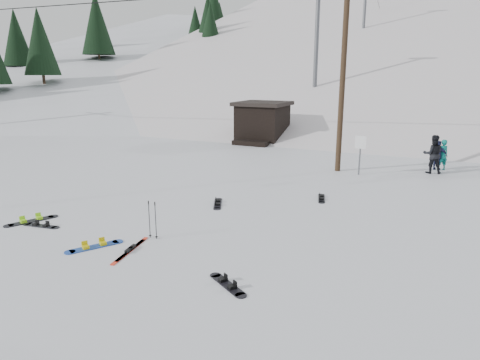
% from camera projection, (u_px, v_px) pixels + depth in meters
% --- Properties ---
extents(ground, '(200.00, 200.00, 0.00)m').
position_uv_depth(ground, '(101.00, 286.00, 9.65)').
color(ground, silver).
rests_on(ground, ground).
extents(ski_slope, '(60.00, 85.24, 65.97)m').
position_uv_depth(ski_slope, '(388.00, 194.00, 60.51)').
color(ski_slope, silver).
rests_on(ski_slope, ground).
extents(ridge_left, '(47.54, 95.03, 58.38)m').
position_uv_depth(ridge_left, '(151.00, 172.00, 69.48)').
color(ridge_left, silver).
rests_on(ridge_left, ground).
extents(treeline_left, '(20.00, 64.00, 10.00)m').
position_uv_depth(treeline_left, '(123.00, 108.00, 58.98)').
color(treeline_left, black).
rests_on(treeline_left, ground).
extents(treeline_crest, '(50.00, 6.00, 10.00)m').
position_uv_depth(treeline_crest, '(414.00, 97.00, 84.62)').
color(treeline_crest, black).
rests_on(treeline_crest, ski_slope).
extents(utility_pole, '(2.00, 0.26, 9.00)m').
position_uv_depth(utility_pole, '(343.00, 73.00, 19.87)').
color(utility_pole, '#3A2819').
rests_on(utility_pole, ground).
extents(trail_sign, '(0.50, 0.09, 1.85)m').
position_uv_depth(trail_sign, '(360.00, 148.00, 19.86)').
color(trail_sign, '#595B60').
rests_on(trail_sign, ground).
extents(lift_hut, '(3.40, 4.10, 2.75)m').
position_uv_depth(lift_hut, '(262.00, 122.00, 29.70)').
color(lift_hut, black).
rests_on(lift_hut, ground).
extents(lift_tower_near, '(2.20, 0.36, 8.00)m').
position_uv_depth(lift_tower_near, '(317.00, 34.00, 35.59)').
color(lift_tower_near, '#595B60').
rests_on(lift_tower_near, ski_slope).
extents(hero_snowboard, '(0.94, 1.43, 0.11)m').
position_uv_depth(hero_snowboard, '(94.00, 246.00, 11.77)').
color(hero_snowboard, '#1B46B2').
rests_on(hero_snowboard, ground).
extents(hero_skis, '(0.49, 1.88, 0.10)m').
position_uv_depth(hero_skis, '(130.00, 250.00, 11.54)').
color(hero_skis, red).
rests_on(hero_skis, ground).
extents(ski_poles, '(0.31, 0.08, 1.11)m').
position_uv_depth(ski_poles, '(152.00, 219.00, 12.30)').
color(ski_poles, black).
rests_on(ski_poles, ground).
extents(board_scatter_a, '(1.31, 0.42, 0.09)m').
position_uv_depth(board_scatter_a, '(41.00, 225.00, 13.38)').
color(board_scatter_a, black).
rests_on(board_scatter_a, ground).
extents(board_scatter_b, '(0.80, 1.33, 0.10)m').
position_uv_depth(board_scatter_b, '(218.00, 203.00, 15.64)').
color(board_scatter_b, black).
rests_on(board_scatter_b, ground).
extents(board_scatter_c, '(0.82, 1.57, 0.12)m').
position_uv_depth(board_scatter_c, '(31.00, 221.00, 13.82)').
color(board_scatter_c, black).
rests_on(board_scatter_c, ground).
extents(board_scatter_d, '(1.22, 0.85, 0.10)m').
position_uv_depth(board_scatter_d, '(228.00, 284.00, 9.65)').
color(board_scatter_d, black).
rests_on(board_scatter_d, ground).
extents(board_scatter_f, '(0.54, 1.26, 0.09)m').
position_uv_depth(board_scatter_f, '(321.00, 198.00, 16.30)').
color(board_scatter_f, black).
rests_on(board_scatter_f, ground).
extents(skier_teal, '(0.66, 0.60, 1.52)m').
position_uv_depth(skier_teal, '(442.00, 155.00, 21.02)').
color(skier_teal, '#0B7268').
rests_on(skier_teal, ground).
extents(skier_dark, '(1.04, 0.90, 1.84)m').
position_uv_depth(skier_dark, '(433.00, 154.00, 20.29)').
color(skier_dark, black).
rests_on(skier_dark, ground).
extents(skier_navy, '(0.91, 0.54, 1.45)m').
position_uv_depth(skier_navy, '(438.00, 155.00, 21.00)').
color(skier_navy, '#1A1E43').
rests_on(skier_navy, ground).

